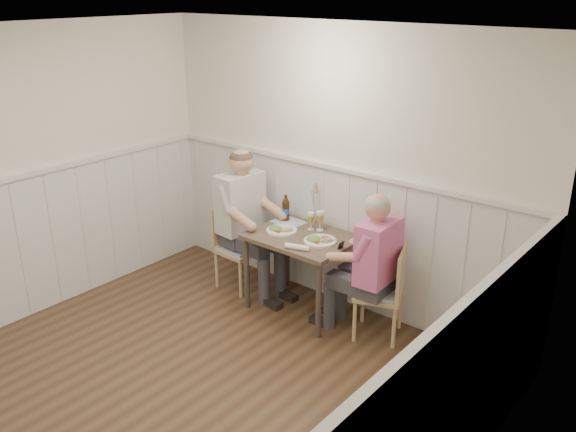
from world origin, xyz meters
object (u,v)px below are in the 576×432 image
at_px(dining_table, 302,246).
at_px(grass_vase, 313,204).
at_px(chair_right, 385,289).
at_px(beer_bottle, 286,209).
at_px(man_in_pink, 372,278).
at_px(diner_cream, 244,231).
at_px(chair_left, 236,244).

xyz_separation_m(dining_table, grass_vase, (-0.12, 0.31, 0.29)).
height_order(chair_right, beer_bottle, beer_bottle).
xyz_separation_m(chair_right, beer_bottle, (-1.20, 0.12, 0.41)).
bearing_deg(man_in_pink, beer_bottle, 169.72).
relative_size(chair_right, grass_vase, 1.93).
xyz_separation_m(chair_right, diner_cream, (-1.57, -0.08, 0.16)).
bearing_deg(man_in_pink, chair_right, 43.79).
xyz_separation_m(chair_right, grass_vase, (-0.96, 0.23, 0.49)).
distance_m(dining_table, diner_cream, 0.73).
xyz_separation_m(dining_table, diner_cream, (-0.73, 0.00, -0.04)).
relative_size(dining_table, grass_vase, 2.18).
bearing_deg(chair_left, beer_bottle, 26.39).
bearing_deg(chair_left, dining_table, 1.85).
xyz_separation_m(diner_cream, grass_vase, (0.61, 0.31, 0.33)).
relative_size(dining_table, man_in_pink, 0.70).
xyz_separation_m(chair_left, diner_cream, (0.09, 0.03, 0.16)).
distance_m(chair_right, man_in_pink, 0.16).
distance_m(chair_right, grass_vase, 1.10).
bearing_deg(chair_left, chair_right, 3.71).
relative_size(dining_table, chair_left, 1.12).
distance_m(chair_left, beer_bottle, 0.66).
xyz_separation_m(chair_left, beer_bottle, (0.46, 0.23, 0.41)).
distance_m(beer_bottle, grass_vase, 0.27).
bearing_deg(chair_right, diner_cream, -177.12).
relative_size(dining_table, diner_cream, 0.64).
relative_size(chair_left, diner_cream, 0.57).
distance_m(chair_right, beer_bottle, 1.27).
relative_size(chair_right, chair_left, 0.99).
xyz_separation_m(dining_table, beer_bottle, (-0.35, 0.20, 0.21)).
height_order(chair_right, chair_left, chair_left).
height_order(chair_left, beer_bottle, beer_bottle).
distance_m(diner_cream, grass_vase, 0.76).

